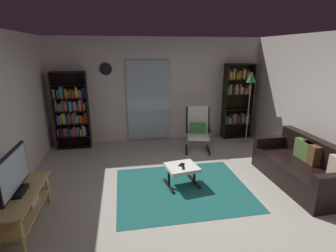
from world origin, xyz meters
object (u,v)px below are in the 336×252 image
object	(u,v)px
tv_stand	(20,204)
bookshelf_near_tv	(72,111)
tv_remote	(183,167)
television	(14,174)
floor_lamp_by_shelf	(251,84)
leather_sofa	(303,168)
lounge_armchair	(198,128)
ottoman	(182,169)
wall_clock	(106,69)
bookshelf_near_sofa	(237,99)
cell_phone	(182,165)

from	to	relation	value
tv_stand	bookshelf_near_tv	xyz separation A→B (m)	(0.21, 2.96, 0.56)
tv_remote	tv_stand	bearing A→B (deg)	-154.84
television	floor_lamp_by_shelf	bearing A→B (deg)	29.34
television	leather_sofa	world-z (taller)	television
lounge_armchair	ottoman	bearing A→B (deg)	-115.30
tv_stand	ottoman	world-z (taller)	tv_stand
tv_stand	leather_sofa	world-z (taller)	leather_sofa
wall_clock	bookshelf_near_sofa	bearing A→B (deg)	-2.27
television	bookshelf_near_sofa	xyz separation A→B (m)	(4.38, 3.02, 0.28)
cell_phone	floor_lamp_by_shelf	world-z (taller)	floor_lamp_by_shelf
tv_remote	floor_lamp_by_shelf	world-z (taller)	floor_lamp_by_shelf
ottoman	tv_stand	bearing A→B (deg)	-163.84
bookshelf_near_sofa	bookshelf_near_tv	bearing A→B (deg)	-179.49
tv_stand	cell_phone	xyz separation A→B (m)	(2.36, 0.72, 0.04)
tv_stand	ottoman	distance (m)	2.46
leather_sofa	lounge_armchair	xyz separation A→B (m)	(-1.34, 1.94, 0.23)
leather_sofa	floor_lamp_by_shelf	bearing A→B (deg)	89.73
bookshelf_near_sofa	leather_sofa	distance (m)	2.75
bookshelf_near_sofa	ottoman	world-z (taller)	bookshelf_near_sofa
bookshelf_near_sofa	floor_lamp_by_shelf	size ratio (longest dim) A/B	1.09
tv_stand	ottoman	bearing A→B (deg)	16.16
bookshelf_near_sofa	tv_remote	world-z (taller)	bookshelf_near_sofa
tv_stand	bookshelf_near_sofa	distance (m)	5.36
tv_remote	bookshelf_near_tv	bearing A→B (deg)	143.18
tv_remote	wall_clock	xyz separation A→B (m)	(-1.31, 2.52, 1.48)
lounge_armchair	floor_lamp_by_shelf	world-z (taller)	floor_lamp_by_shelf
ottoman	bookshelf_near_tv	bearing A→B (deg)	133.33
television	bookshelf_near_sofa	size ratio (longest dim) A/B	0.45
television	floor_lamp_by_shelf	xyz separation A→B (m)	(4.47, 2.51, 0.74)
bookshelf_near_tv	tv_remote	distance (m)	3.23
lounge_armchair	bookshelf_near_sofa	bearing A→B (deg)	29.27
bookshelf_near_tv	cell_phone	size ratio (longest dim) A/B	13.03
bookshelf_near_sofa	tv_stand	bearing A→B (deg)	-145.61
bookshelf_near_sofa	ottoman	bearing A→B (deg)	-131.13
bookshelf_near_tv	bookshelf_near_sofa	world-z (taller)	bookshelf_near_sofa
wall_clock	floor_lamp_by_shelf	bearing A→B (deg)	-10.72
bookshelf_near_sofa	wall_clock	world-z (taller)	wall_clock
television	ottoman	size ratio (longest dim) A/B	1.48
tv_stand	television	xyz separation A→B (m)	(0.00, -0.02, 0.44)
television	bookshelf_near_tv	distance (m)	3.00
tv_remote	leather_sofa	bearing A→B (deg)	3.72
television	bookshelf_near_tv	world-z (taller)	bookshelf_near_tv
lounge_armchair	floor_lamp_by_shelf	bearing A→B (deg)	8.18
tv_stand	floor_lamp_by_shelf	bearing A→B (deg)	29.10
television	tv_remote	bearing A→B (deg)	14.97
tv_stand	television	size ratio (longest dim) A/B	1.38
bookshelf_near_tv	lounge_armchair	world-z (taller)	bookshelf_near_tv
leather_sofa	floor_lamp_by_shelf	distance (m)	2.45
cell_phone	television	bearing A→B (deg)	-123.60
floor_lamp_by_shelf	ottoman	bearing A→B (deg)	-139.45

